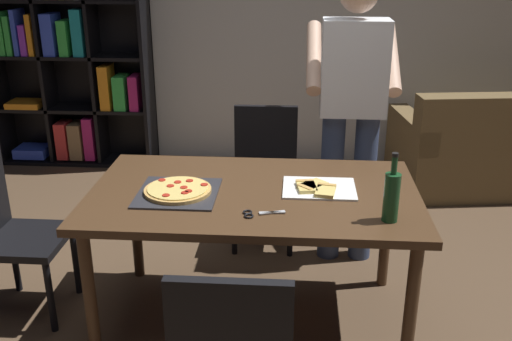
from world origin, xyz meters
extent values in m
plane|color=brown|center=(0.00, 0.00, 0.00)|extent=(12.00, 12.00, 0.00)
cube|color=silver|center=(0.00, 2.60, 1.40)|extent=(6.40, 0.10, 2.80)
cube|color=#4C331E|center=(0.00, 0.00, 0.73)|extent=(1.63, 0.96, 0.04)
cylinder|color=#4C331E|center=(-0.73, -0.40, 0.35)|extent=(0.06, 0.06, 0.71)
cylinder|color=#4C331E|center=(0.73, -0.40, 0.35)|extent=(0.06, 0.06, 0.71)
cylinder|color=#4C331E|center=(-0.73, 0.40, 0.35)|extent=(0.06, 0.06, 0.71)
cylinder|color=#4C331E|center=(0.73, 0.40, 0.35)|extent=(0.06, 0.06, 0.71)
cube|color=black|center=(0.00, -1.07, 0.68)|extent=(0.42, 0.04, 0.45)
cube|color=black|center=(0.00, 0.88, 0.43)|extent=(0.42, 0.42, 0.04)
cube|color=black|center=(0.00, 1.07, 0.68)|extent=(0.42, 0.04, 0.45)
cylinder|color=black|center=(-0.18, 0.70, 0.21)|extent=(0.04, 0.04, 0.41)
cylinder|color=black|center=(0.18, 0.70, 0.21)|extent=(0.04, 0.04, 0.41)
cylinder|color=black|center=(-0.18, 1.06, 0.21)|extent=(0.04, 0.04, 0.41)
cylinder|color=black|center=(0.18, 1.06, 0.21)|extent=(0.04, 0.04, 0.41)
cube|color=black|center=(-1.21, 0.00, 0.43)|extent=(0.42, 0.42, 0.04)
cylinder|color=black|center=(-1.03, -0.18, 0.21)|extent=(0.04, 0.04, 0.41)
cylinder|color=black|center=(-1.03, 0.18, 0.21)|extent=(0.04, 0.04, 0.41)
cylinder|color=black|center=(-1.39, 0.18, 0.21)|extent=(0.04, 0.04, 0.41)
cube|color=brown|center=(1.90, 2.05, 0.20)|extent=(1.80, 1.07, 0.40)
cube|color=brown|center=(1.14, 1.95, 0.50)|extent=(0.27, 0.86, 0.20)
cube|color=black|center=(-1.11, 2.35, 0.97)|extent=(0.03, 0.35, 1.95)
cube|color=black|center=(-1.80, 2.35, 0.01)|extent=(1.40, 0.35, 0.03)
cube|color=black|center=(-1.80, 2.51, 0.97)|extent=(1.40, 0.03, 1.95)
cube|color=black|center=(-1.80, 2.35, 0.50)|extent=(1.34, 0.29, 0.03)
cube|color=black|center=(-1.80, 2.35, 0.97)|extent=(1.34, 0.29, 0.03)
cube|color=black|center=(-1.80, 2.35, 1.45)|extent=(1.34, 0.29, 0.03)
cube|color=black|center=(-2.02, 2.35, 0.97)|extent=(0.03, 0.29, 1.89)
cube|color=black|center=(-1.58, 2.35, 0.97)|extent=(0.03, 0.29, 1.89)
cube|color=blue|center=(-2.25, 2.33, 0.09)|extent=(0.29, 0.25, 0.09)
cube|color=red|center=(-1.93, 2.33, 0.21)|extent=(0.10, 0.22, 0.34)
cube|color=olive|center=(-1.80, 2.33, 0.21)|extent=(0.12, 0.22, 0.33)
cube|color=#B21E66|center=(-1.67, 2.33, 0.24)|extent=(0.09, 0.22, 0.39)
cube|color=orange|center=(-2.25, 2.33, 0.54)|extent=(0.31, 0.25, 0.05)
cube|color=orange|center=(-1.48, 2.33, 0.71)|extent=(0.09, 0.22, 0.39)
cube|color=green|center=(-1.35, 2.33, 0.67)|extent=(0.11, 0.22, 0.30)
cube|color=#B21E66|center=(-1.22, 2.33, 0.67)|extent=(0.08, 0.22, 0.30)
cube|color=green|center=(-2.34, 2.33, 1.17)|extent=(0.05, 0.22, 0.37)
cube|color=green|center=(-2.28, 2.33, 1.16)|extent=(0.05, 0.22, 0.33)
cube|color=blue|center=(-2.21, 2.33, 1.18)|extent=(0.04, 0.22, 0.39)
cube|color=purple|center=(-2.15, 2.33, 1.12)|extent=(0.06, 0.22, 0.26)
cube|color=orange|center=(-2.09, 2.33, 1.17)|extent=(0.04, 0.22, 0.35)
cube|color=blue|center=(-1.93, 2.33, 1.17)|extent=(0.10, 0.22, 0.36)
cube|color=green|center=(-1.80, 2.33, 1.14)|extent=(0.08, 0.22, 0.30)
cube|color=teal|center=(-1.67, 2.33, 1.19)|extent=(0.09, 0.22, 0.39)
cylinder|color=#38476B|center=(0.63, 0.73, 0.47)|extent=(0.14, 0.14, 0.95)
cylinder|color=#38476B|center=(0.43, 0.73, 0.47)|extent=(0.14, 0.14, 0.95)
cube|color=white|center=(0.53, 0.73, 1.23)|extent=(0.38, 0.22, 0.55)
cylinder|color=#E0B293|center=(0.76, 0.91, 1.25)|extent=(0.09, 0.50, 0.39)
cylinder|color=#E0B293|center=(0.30, 0.91, 1.25)|extent=(0.09, 0.50, 0.39)
cube|color=#2D2D33|center=(-0.37, -0.06, 0.76)|extent=(0.39, 0.39, 0.01)
cylinder|color=tan|center=(-0.37, -0.06, 0.77)|extent=(0.33, 0.33, 0.02)
cylinder|color=#EACC6B|center=(-0.37, -0.06, 0.78)|extent=(0.30, 0.30, 0.01)
cylinder|color=#B22819|center=(-0.24, -0.02, 0.79)|extent=(0.04, 0.04, 0.00)
cylinder|color=#B22819|center=(-0.32, 0.02, 0.79)|extent=(0.04, 0.04, 0.00)
cylinder|color=#B22819|center=(-0.34, -0.07, 0.79)|extent=(0.04, 0.04, 0.00)
cylinder|color=#B22819|center=(-0.32, -0.13, 0.79)|extent=(0.04, 0.04, 0.00)
cylinder|color=#B22819|center=(-0.46, 0.02, 0.79)|extent=(0.04, 0.04, 0.00)
cylinder|color=#B22819|center=(-0.40, -0.17, 0.79)|extent=(0.04, 0.04, 0.00)
cylinder|color=#B22819|center=(-0.31, -0.11, 0.79)|extent=(0.04, 0.04, 0.00)
cylinder|color=#B22819|center=(-0.38, 0.00, 0.79)|extent=(0.04, 0.04, 0.00)
cylinder|color=#B22819|center=(-0.41, -0.05, 0.79)|extent=(0.04, 0.04, 0.00)
cube|color=white|center=(0.32, 0.04, 0.76)|extent=(0.36, 0.28, 0.01)
cube|color=#EACC6B|center=(0.26, 0.02, 0.77)|extent=(0.11, 0.15, 0.02)
cube|color=tan|center=(0.25, 0.08, 0.77)|extent=(0.09, 0.04, 0.02)
cube|color=#EACC6B|center=(0.35, -0.02, 0.77)|extent=(0.11, 0.15, 0.02)
cube|color=tan|center=(0.36, 0.04, 0.77)|extent=(0.09, 0.04, 0.02)
cube|color=#EACC6B|center=(0.29, 0.05, 0.77)|extent=(0.16, 0.16, 0.02)
cube|color=tan|center=(0.25, 0.00, 0.77)|extent=(0.08, 0.08, 0.02)
cylinder|color=#194723|center=(0.62, -0.29, 0.86)|extent=(0.07, 0.07, 0.22)
cylinder|color=#194723|center=(0.62, -0.29, 1.01)|extent=(0.03, 0.03, 0.08)
cylinder|color=black|center=(0.62, -0.29, 1.06)|extent=(0.03, 0.03, 0.02)
cube|color=silver|center=(0.10, -0.26, 0.76)|extent=(0.12, 0.05, 0.01)
cube|color=silver|center=(0.10, -0.26, 0.76)|extent=(0.12, 0.02, 0.01)
torus|color=black|center=(-0.01, -0.26, 0.76)|extent=(0.05, 0.05, 0.01)
torus|color=black|center=(0.00, -0.30, 0.76)|extent=(0.05, 0.05, 0.01)
camera|label=1|loc=(0.20, -2.64, 1.88)|focal=40.81mm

